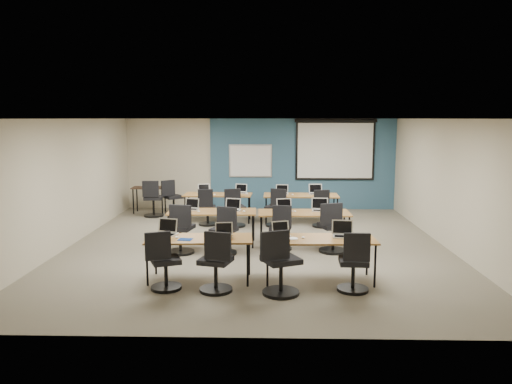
{
  "coord_description": "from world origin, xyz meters",
  "views": [
    {
      "loc": [
        0.25,
        -10.37,
        2.71
      ],
      "look_at": [
        -0.03,
        0.4,
        1.11
      ],
      "focal_mm": 35.0,
      "sensor_mm": 36.0,
      "label": 1
    }
  ],
  "objects_px": {
    "training_table_front_left": "(199,241)",
    "laptop_7": "(320,208)",
    "training_table_front_right": "(319,241)",
    "task_chair_6": "(281,232)",
    "laptop_1": "(224,233)",
    "task_chair_7": "(333,232)",
    "training_table_mid_right": "(304,214)",
    "task_chair_4": "(180,233)",
    "laptop_9": "(241,191)",
    "laptop_8": "(204,191)",
    "training_table_back_left": "(218,196)",
    "training_table_back_right": "(301,196)",
    "task_chair_2": "(280,268)",
    "task_chair_5": "(225,235)",
    "laptop_11": "(316,192)",
    "task_chair_0": "(164,266)",
    "task_chair_3": "(354,267)",
    "whiteboard": "(250,161)",
    "laptop_2": "(280,232)",
    "spare_chair_b": "(153,202)",
    "training_table_mid_left": "(212,213)",
    "laptop_4": "(192,207)",
    "projector_screen": "(335,146)",
    "laptop_0": "(167,231)",
    "task_chair_11": "(322,212)",
    "task_chair_1": "(216,267)",
    "laptop_6": "(284,208)",
    "task_chair_8": "(207,210)",
    "utility_table": "(149,190)",
    "task_chair_10": "(276,211)",
    "laptop_3": "(343,233)",
    "task_chair_9": "(235,211)"
  },
  "relations": [
    {
      "from": "whiteboard",
      "to": "laptop_2",
      "type": "bearing_deg",
      "value": -83.39
    },
    {
      "from": "training_table_mid_right",
      "to": "task_chair_4",
      "type": "relative_size",
      "value": 1.88
    },
    {
      "from": "task_chair_3",
      "to": "task_chair_11",
      "type": "relative_size",
      "value": 1.02
    },
    {
      "from": "training_table_back_right",
      "to": "task_chair_0",
      "type": "xyz_separation_m",
      "value": [
        -2.49,
        -5.3,
        -0.29
      ]
    },
    {
      "from": "training_table_front_left",
      "to": "task_chair_5",
      "type": "xyz_separation_m",
      "value": [
        0.28,
        1.6,
        -0.27
      ]
    },
    {
      "from": "laptop_3",
      "to": "task_chair_9",
      "type": "bearing_deg",
      "value": 124.85
    },
    {
      "from": "projector_screen",
      "to": "task_chair_2",
      "type": "distance_m",
      "value": 7.73
    },
    {
      "from": "training_table_back_left",
      "to": "task_chair_6",
      "type": "bearing_deg",
      "value": -58.63
    },
    {
      "from": "laptop_1",
      "to": "task_chair_2",
      "type": "height_order",
      "value": "task_chair_2"
    },
    {
      "from": "laptop_0",
      "to": "task_chair_6",
      "type": "distance_m",
      "value": 2.67
    },
    {
      "from": "task_chair_4",
      "to": "training_table_front_right",
      "type": "bearing_deg",
      "value": -19.22
    },
    {
      "from": "laptop_4",
      "to": "laptop_7",
      "type": "distance_m",
      "value": 2.8
    },
    {
      "from": "utility_table",
      "to": "task_chair_0",
      "type": "bearing_deg",
      "value": -76.38
    },
    {
      "from": "task_chair_2",
      "to": "task_chair_6",
      "type": "distance_m",
      "value": 2.65
    },
    {
      "from": "whiteboard",
      "to": "training_table_front_right",
      "type": "distance_m",
      "value": 6.86
    },
    {
      "from": "laptop_6",
      "to": "task_chair_10",
      "type": "xyz_separation_m",
      "value": [
        -0.15,
        1.73,
        -0.39
      ]
    },
    {
      "from": "laptop_0",
      "to": "whiteboard",
      "type": "bearing_deg",
      "value": 96.31
    },
    {
      "from": "task_chair_0",
      "to": "task_chair_7",
      "type": "bearing_deg",
      "value": 15.78
    },
    {
      "from": "whiteboard",
      "to": "training_table_front_left",
      "type": "distance_m",
      "value": 6.77
    },
    {
      "from": "task_chair_0",
      "to": "task_chair_6",
      "type": "xyz_separation_m",
      "value": [
        1.9,
        2.47,
        -0.0
      ]
    },
    {
      "from": "laptop_4",
      "to": "task_chair_6",
      "type": "distance_m",
      "value": 2.08
    },
    {
      "from": "laptop_6",
      "to": "laptop_8",
      "type": "distance_m",
      "value": 3.26
    },
    {
      "from": "laptop_1",
      "to": "task_chair_7",
      "type": "bearing_deg",
      "value": 32.42
    },
    {
      "from": "training_table_mid_right",
      "to": "laptop_2",
      "type": "xyz_separation_m",
      "value": [
        -0.55,
        -2.14,
        0.1
      ]
    },
    {
      "from": "task_chair_3",
      "to": "task_chair_4",
      "type": "relative_size",
      "value": 0.95
    },
    {
      "from": "utility_table",
      "to": "task_chair_6",
      "type": "bearing_deg",
      "value": -49.42
    },
    {
      "from": "training_table_mid_right",
      "to": "laptop_1",
      "type": "xyz_separation_m",
      "value": [
        -1.51,
        -2.24,
        0.1
      ]
    },
    {
      "from": "training_table_front_right",
      "to": "task_chair_6",
      "type": "bearing_deg",
      "value": 105.53
    },
    {
      "from": "task_chair_5",
      "to": "laptop_11",
      "type": "xyz_separation_m",
      "value": [
        2.11,
        3.31,
        0.38
      ]
    },
    {
      "from": "training_table_front_left",
      "to": "laptop_9",
      "type": "relative_size",
      "value": 5.58
    },
    {
      "from": "laptop_0",
      "to": "task_chair_4",
      "type": "distance_m",
      "value": 1.44
    },
    {
      "from": "laptop_4",
      "to": "task_chair_1",
      "type": "bearing_deg",
      "value": -60.37
    },
    {
      "from": "task_chair_4",
      "to": "task_chair_11",
      "type": "height_order",
      "value": "task_chair_4"
    },
    {
      "from": "training_table_mid_left",
      "to": "task_chair_6",
      "type": "distance_m",
      "value": 1.57
    },
    {
      "from": "task_chair_6",
      "to": "laptop_9",
      "type": "distance_m",
      "value": 3.26
    },
    {
      "from": "laptop_2",
      "to": "task_chair_7",
      "type": "bearing_deg",
      "value": 36.24
    },
    {
      "from": "projector_screen",
      "to": "task_chair_4",
      "type": "xyz_separation_m",
      "value": [
        -3.72,
        -5.05,
        -1.46
      ]
    },
    {
      "from": "laptop_9",
      "to": "laptop_8",
      "type": "bearing_deg",
      "value": -167.16
    },
    {
      "from": "projector_screen",
      "to": "laptop_11",
      "type": "height_order",
      "value": "projector_screen"
    },
    {
      "from": "task_chair_1",
      "to": "task_chair_7",
      "type": "distance_m",
      "value": 3.19
    },
    {
      "from": "training_table_back_left",
      "to": "laptop_9",
      "type": "relative_size",
      "value": 5.63
    },
    {
      "from": "task_chair_2",
      "to": "task_chair_3",
      "type": "height_order",
      "value": "task_chair_2"
    },
    {
      "from": "training_table_mid_right",
      "to": "task_chair_3",
      "type": "distance_m",
      "value": 2.95
    },
    {
      "from": "training_table_back_right",
      "to": "task_chair_2",
      "type": "relative_size",
      "value": 1.84
    },
    {
      "from": "training_table_front_left",
      "to": "laptop_7",
      "type": "xyz_separation_m",
      "value": [
        2.27,
        2.53,
        0.11
      ]
    },
    {
      "from": "task_chair_2",
      "to": "laptop_2",
      "type": "bearing_deg",
      "value": 63.38
    },
    {
      "from": "whiteboard",
      "to": "training_table_back_right",
      "type": "distance_m",
      "value": 2.48
    },
    {
      "from": "spare_chair_b",
      "to": "training_table_mid_right",
      "type": "bearing_deg",
      "value": -42.52
    },
    {
      "from": "laptop_6",
      "to": "task_chair_8",
      "type": "relative_size",
      "value": 0.35
    },
    {
      "from": "laptop_1",
      "to": "task_chair_6",
      "type": "distance_m",
      "value": 2.13
    }
  ]
}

